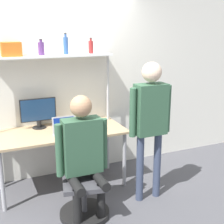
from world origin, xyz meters
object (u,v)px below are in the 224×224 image
(cell_phone, at_px, (89,134))
(bottle_purple, at_px, (41,48))
(office_chair, at_px, (84,192))
(person_standing, at_px, (150,115))
(storage_box, at_px, (11,49))
(person_seated, at_px, (83,149))
(bottle_red, at_px, (91,47))
(bottle_blue, at_px, (66,45))
(laptop, at_px, (65,130))
(monitor, at_px, (38,112))

(cell_phone, relative_size, bottle_purple, 0.75)
(office_chair, height_order, person_standing, person_standing)
(storage_box, bearing_deg, person_seated, -61.99)
(cell_phone, bearing_deg, bottle_red, 65.39)
(office_chair, height_order, storage_box, storage_box)
(bottle_blue, bearing_deg, bottle_purple, -180.00)
(laptop, bearing_deg, storage_box, 142.70)
(storage_box, bearing_deg, monitor, 2.21)
(monitor, xyz_separation_m, bottle_blue, (0.40, -0.01, 0.85))
(cell_phone, bearing_deg, bottle_purple, 131.49)
(storage_box, bearing_deg, laptop, -37.30)
(person_seated, bearing_deg, office_chair, 77.74)
(office_chair, relative_size, person_seated, 0.64)
(cell_phone, bearing_deg, office_chair, -116.10)
(cell_phone, bearing_deg, laptop, 161.20)
(laptop, bearing_deg, office_chair, -86.74)
(person_standing, xyz_separation_m, bottle_purple, (-1.03, 0.97, 0.72))
(bottle_purple, bearing_deg, storage_box, 180.00)
(bottle_blue, bearing_deg, bottle_red, 0.00)
(person_standing, xyz_separation_m, storage_box, (-1.39, 0.97, 0.72))
(laptop, height_order, office_chair, laptop)
(office_chair, bearing_deg, storage_box, 119.43)
(person_seated, height_order, bottle_red, bottle_red)
(person_standing, bearing_deg, monitor, 138.82)
(person_standing, height_order, bottle_red, bottle_red)
(bottle_purple, bearing_deg, monitor, 172.70)
(person_standing, bearing_deg, laptop, 146.92)
(person_seated, relative_size, bottle_red, 6.72)
(bottle_red, bearing_deg, storage_box, 180.00)
(bottle_red, bearing_deg, office_chair, -115.36)
(cell_phone, height_order, person_standing, person_standing)
(office_chair, bearing_deg, cell_phone, 63.90)
(bottle_blue, distance_m, bottle_purple, 0.32)
(bottle_red, height_order, bottle_purple, bottle_red)
(laptop, distance_m, bottle_purple, 1.06)
(monitor, height_order, storage_box, storage_box)
(storage_box, bearing_deg, cell_phone, -31.65)
(person_seated, distance_m, bottle_blue, 1.45)
(office_chair, bearing_deg, bottle_purple, 101.09)
(office_chair, xyz_separation_m, person_standing, (0.84, 0.02, 0.81))
(office_chair, height_order, bottle_purple, bottle_purple)
(office_chair, distance_m, bottle_red, 1.88)
(person_standing, xyz_separation_m, bottle_blue, (-0.72, 0.97, 0.76))
(person_seated, xyz_separation_m, bottle_red, (0.47, 1.02, 0.99))
(bottle_blue, height_order, bottle_purple, bottle_blue)
(cell_phone, xyz_separation_m, office_chair, (-0.24, -0.49, -0.51))
(person_seated, distance_m, person_standing, 0.89)
(monitor, distance_m, laptop, 0.50)
(person_seated, height_order, bottle_purple, bottle_purple)
(cell_phone, height_order, bottle_purple, bottle_purple)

